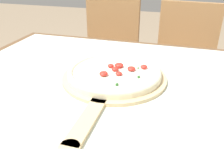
{
  "coord_description": "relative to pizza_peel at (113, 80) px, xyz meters",
  "views": [
    {
      "loc": [
        0.24,
        -0.68,
        1.12
      ],
      "look_at": [
        0.04,
        0.02,
        0.77
      ],
      "focal_mm": 38.0,
      "sensor_mm": 36.0,
      "label": 1
    }
  ],
  "objects": [
    {
      "name": "pizza",
      "position": [
        0.0,
        0.02,
        0.02
      ],
      "size": [
        0.33,
        0.33,
        0.03
      ],
      "color": "beige",
      "rests_on": "pizza_peel"
    },
    {
      "name": "pizza_peel",
      "position": [
        0.0,
        0.0,
        0.0
      ],
      "size": [
        0.37,
        0.58,
        0.01
      ],
      "color": "#D6B784",
      "rests_on": "towel_cloth"
    },
    {
      "name": "dining_table",
      "position": [
        -0.04,
        -0.03,
        -0.12
      ],
      "size": [
        1.17,
        1.0,
        0.73
      ],
      "color": "brown",
      "rests_on": "ground_plane"
    },
    {
      "name": "chair_right",
      "position": [
        0.25,
        0.8,
        -0.23
      ],
      "size": [
        0.44,
        0.44,
        0.88
      ],
      "rotation": [
        0.0,
        0.0,
        -0.1
      ],
      "color": "#A37547",
      "rests_on": "ground_plane"
    },
    {
      "name": "towel_cloth",
      "position": [
        -0.04,
        -0.03,
        -0.01
      ],
      "size": [
        1.09,
        0.92,
        0.0
      ],
      "color": "silver",
      "rests_on": "dining_table"
    },
    {
      "name": "chair_left",
      "position": [
        -0.26,
        0.8,
        -0.23
      ],
      "size": [
        0.41,
        0.41,
        0.88
      ],
      "rotation": [
        0.0,
        0.0,
        -0.03
      ],
      "color": "#A37547",
      "rests_on": "ground_plane"
    }
  ]
}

